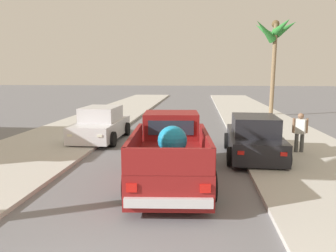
{
  "coord_description": "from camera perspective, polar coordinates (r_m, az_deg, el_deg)",
  "views": [
    {
      "loc": [
        1.29,
        -3.37,
        3.04
      ],
      "look_at": [
        0.21,
        8.09,
        1.2
      ],
      "focal_mm": 35.2,
      "sensor_mm": 36.0,
      "label": 1
    }
  ],
  "objects": [
    {
      "name": "pedestrian",
      "position": [
        13.24,
        21.86,
        -0.82
      ],
      "size": [
        0.57,
        0.39,
        1.59
      ],
      "color": "#4C4C4C",
      "rests_on": "ground"
    },
    {
      "name": "sidewalk_left",
      "position": [
        16.94,
        -17.07,
        -1.46
      ],
      "size": [
        4.63,
        60.0,
        0.12
      ],
      "primitive_type": "cube",
      "color": "beige",
      "rests_on": "ground"
    },
    {
      "name": "curb_left",
      "position": [
        16.61,
        -14.15,
        -1.57
      ],
      "size": [
        0.16,
        60.0,
        0.1
      ],
      "primitive_type": "cube",
      "color": "silver",
      "rests_on": "ground"
    },
    {
      "name": "palm_tree_left_mid",
      "position": [
        24.78,
        17.85,
        14.62
      ],
      "size": [
        3.23,
        3.18,
        6.78
      ],
      "color": "#846B4C",
      "rests_on": "ground"
    },
    {
      "name": "car_left_mid",
      "position": [
        12.4,
        14.66,
        -2.04
      ],
      "size": [
        2.16,
        4.32,
        1.54
      ],
      "color": "black",
      "rests_on": "ground"
    },
    {
      "name": "car_left_near",
      "position": [
        15.42,
        -11.52,
        0.21
      ],
      "size": [
        2.06,
        4.28,
        1.54
      ],
      "color": "silver",
      "rests_on": "ground"
    },
    {
      "name": "sidewalk_right",
      "position": [
        16.13,
        19.19,
        -2.08
      ],
      "size": [
        4.63,
        60.0,
        0.12
      ],
      "primitive_type": "cube",
      "color": "beige",
      "rests_on": "ground"
    },
    {
      "name": "curb_right",
      "position": [
        15.94,
        15.99,
        -2.09
      ],
      "size": [
        0.16,
        60.0,
        0.1
      ],
      "primitive_type": "cube",
      "color": "silver",
      "rests_on": "ground"
    },
    {
      "name": "pickup_truck",
      "position": [
        9.44,
        0.46,
        -4.69
      ],
      "size": [
        2.48,
        5.33,
        1.8
      ],
      "color": "maroon",
      "rests_on": "ground"
    }
  ]
}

